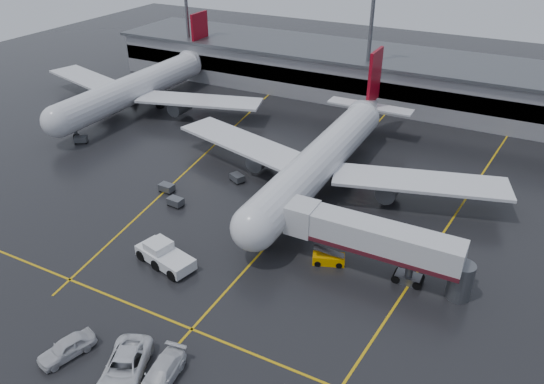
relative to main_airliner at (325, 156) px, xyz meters
The scene contains 21 objects.
ground 10.57m from the main_airliner, 90.00° to the right, with size 220.00×220.00×0.00m, color black.
apron_line_centre 10.57m from the main_airliner, 90.00° to the right, with size 0.25×90.00×0.02m, color gold.
apron_line_stop 31.98m from the main_airliner, 90.00° to the right, with size 60.00×0.25×0.02m, color gold.
apron_line_left 20.44m from the main_airliner, behind, with size 0.25×70.00×0.02m, color gold.
apron_line_right 18.49m from the main_airliner, ahead, with size 0.25×70.00×0.02m, color gold.
terminal 38.23m from the main_airliner, 90.00° to the left, with size 122.00×19.00×8.60m.
light_mast_left 56.34m from the main_airliner, 144.33° to the left, with size 3.00×1.20×25.45m.
light_mast_mid 34.26m from the main_airliner, 98.80° to the left, with size 3.00×1.20×25.45m.
main_airliner is the anchor object (origin of this frame).
second_airliner 43.68m from the main_airliner, 164.05° to the left, with size 48.80×45.60×14.10m.
jet_bridge 19.68m from the main_airliner, 52.90° to the right, with size 19.90×3.40×6.05m.
pushback_tractor 26.39m from the main_airliner, 108.68° to the right, with size 7.54×4.48×2.53m.
belt_loader 18.52m from the main_airliner, 65.69° to the right, with size 3.76×2.58×2.20m.
service_van_a 38.82m from the main_airliner, 92.68° to the right, with size 3.22×6.98×1.94m, color silver.
service_van_b 37.89m from the main_airliner, 88.12° to the right, with size 2.33×5.73×1.66m, color silver.
service_van_d 40.14m from the main_airliner, 101.26° to the right, with size 2.02×5.01×1.71m, color silver.
baggage_cart_a 20.87m from the main_airliner, 135.49° to the right, with size 2.11×1.47×1.12m.
baggage_cart_b 21.87m from the main_airliner, 146.35° to the right, with size 2.06×1.39×1.12m.
baggage_cart_c 12.58m from the main_airliner, 154.93° to the right, with size 2.37×2.04×1.12m.
baggage_cart_d 47.69m from the main_airliner, behind, with size 2.32×1.90×1.12m.
baggage_cart_e 40.74m from the main_airliner, behind, with size 2.39×2.19×1.12m.
Camera 1 is at (22.94, -50.00, 34.97)m, focal length 34.28 mm.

